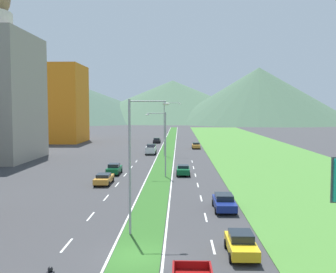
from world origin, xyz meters
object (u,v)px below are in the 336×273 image
car_3 (104,179)px  car_6 (114,169)px  car_4 (241,244)px  car_0 (224,202)px  car_1 (157,140)px  car_5 (196,145)px  street_lamp_near (134,158)px  street_lamp_mid (163,140)px  pickup_truck_0 (151,149)px  car_2 (183,170)px  street_lamp_far (166,125)px

car_3 → car_6: bearing=-0.3°
car_3 → car_4: bearing=-149.9°
car_0 → car_1: 73.72m
car_0 → car_6: car_6 is taller
car_5 → car_0: bearing=0.2°
street_lamp_near → street_lamp_mid: 25.00m
car_0 → car_4: size_ratio=1.17×
street_lamp_mid → car_5: street_lamp_mid is taller
pickup_truck_0 → car_4: bearing=-170.0°
street_lamp_mid → car_4: street_lamp_mid is taller
car_6 → pickup_truck_0: size_ratio=0.81×
street_lamp_near → car_3: 21.14m
car_6 → pickup_truck_0: 26.29m
street_lamp_mid → car_3: street_lamp_mid is taller
car_0 → car_5: car_5 is taller
car_0 → car_3: car_0 is taller
street_lamp_near → car_4: size_ratio=2.51×
street_lamp_near → car_6: street_lamp_near is taller
car_1 → car_4: car_4 is taller
street_lamp_near → car_2: street_lamp_near is taller
street_lamp_mid → car_1: 55.74m
street_lamp_mid → car_1: (-4.16, 55.40, -4.50)m
car_1 → car_6: bearing=176.6°
street_lamp_far → car_2: bearing=-81.9°
car_3 → car_0: bearing=-131.3°
street_lamp_near → car_2: bearing=81.6°
car_4 → car_6: (-13.57, 31.04, 0.05)m
street_lamp_far → street_lamp_mid: bearing=-88.9°
street_lamp_far → car_5: bearing=65.2°
car_1 → street_lamp_mid: bearing=-175.7°
pickup_truck_0 → street_lamp_far: bearing=-133.9°
street_lamp_mid → street_lamp_far: street_lamp_far is taller
car_2 → car_6: bearing=-92.3°
street_lamp_far → car_6: street_lamp_far is taller
street_lamp_near → pickup_truck_0: street_lamp_near is taller
street_lamp_near → street_lamp_mid: bearing=87.3°
car_0 → car_2: 19.64m
car_4 → pickup_truck_0: size_ratio=0.76×
car_4 → car_3: bearing=-149.9°
street_lamp_far → car_4: bearing=-82.8°
street_lamp_near → car_2: 27.49m
street_lamp_near → car_3: size_ratio=2.15×
car_6 → car_4: bearing=-156.4°
street_lamp_mid → car_3: (-7.32, -5.41, -4.52)m
street_lamp_near → car_2: (3.97, 26.72, -5.09)m
street_lamp_near → car_6: bearing=102.7°
car_5 → car_6: (-13.61, -37.59, 0.03)m
car_2 → car_5: (3.50, 37.98, 0.01)m
street_lamp_mid → car_2: bearing=31.9°
car_3 → car_6: car_6 is taller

